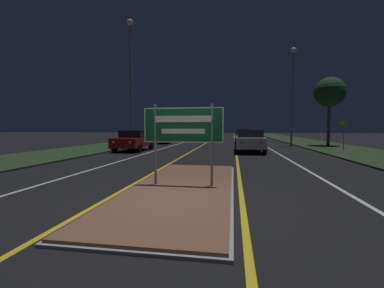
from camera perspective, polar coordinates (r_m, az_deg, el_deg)
The scene contains 19 objects.
ground_plane at distance 5.74m, azimuth -4.85°, elevation -13.19°, with size 160.00×160.00×0.00m, color black.
median_island at distance 7.11m, azimuth -1.95°, elevation -9.52°, with size 2.72×7.49×0.10m.
verge_left at distance 27.60m, azimuth -13.99°, elevation 0.17°, with size 5.00×100.00×0.08m.
verge_right at distance 26.66m, azimuth 26.96°, elevation -0.24°, with size 5.00×100.00×0.08m.
centre_line_yellow_left at distance 30.51m, azimuth 3.71°, elevation 0.52°, with size 0.12×70.00×0.01m.
centre_line_yellow_right at distance 30.37m, azimuth 9.54°, elevation 0.47°, with size 0.12×70.00×0.01m.
lane_line_white_left at distance 30.87m, azimuth -1.19°, elevation 0.57°, with size 0.12×70.00×0.01m.
lane_line_white_right at distance 30.51m, azimuth 14.52°, elevation 0.41°, with size 0.12×70.00×0.01m.
edge_line_white_left at distance 31.55m, azimuth -6.56°, elevation 0.61°, with size 0.10×70.00×0.01m.
edge_line_white_right at distance 30.93m, azimuth 20.06°, elevation 0.35°, with size 0.10×70.00×0.01m.
highway_sign at distance 6.92m, azimuth -1.98°, elevation 3.50°, with size 2.16×0.07×2.20m.
streetlight_left_near at distance 21.04m, azimuth -13.48°, elevation 15.76°, with size 0.49×0.49×9.90m.
streetlight_right_near at distance 24.74m, azimuth 21.46°, elevation 11.86°, with size 0.46×0.46×8.65m.
car_receding_0 at distance 17.90m, azimuth 12.62°, elevation 0.83°, with size 1.95×4.68×1.52m.
car_receding_1 at distance 28.73m, azimuth 11.43°, elevation 1.80°, with size 1.97×4.67×1.49m.
car_approaching_0 at distance 18.96m, azimuth -12.72°, elevation 0.86°, with size 1.97×4.15×1.47m.
car_approaching_1 at distance 27.75m, azimuth -6.19°, elevation 1.72°, with size 1.86×4.53×1.38m.
warning_sign at distance 21.46m, azimuth 30.69°, elevation 2.43°, with size 0.60×0.06×2.18m.
roadside_palm_right at distance 25.81m, azimuth 28.28°, elevation 10.06°, with size 2.57×2.57×5.98m.
Camera 1 is at (1.34, -5.33, 1.66)m, focal length 24.00 mm.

